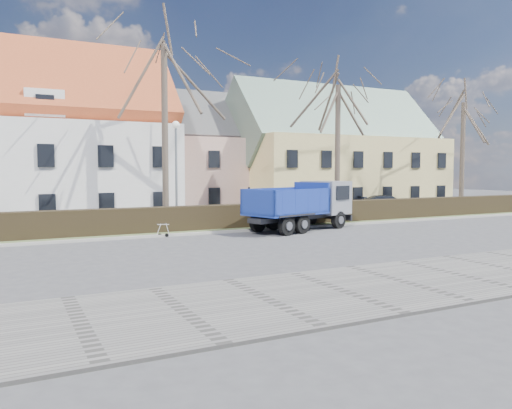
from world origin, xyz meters
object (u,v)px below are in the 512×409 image
cart_frame (159,230)px  parked_car_b (388,204)px  dump_truck (297,205)px  streetlight (176,175)px

cart_frame → parked_car_b: 20.85m
dump_truck → streetlight: 6.80m
streetlight → cart_frame: 3.99m
cart_frame → parked_car_b: size_ratio=0.17×
streetlight → parked_car_b: streetlight is taller
dump_truck → cart_frame: bearing=156.5°
streetlight → cart_frame: bearing=-125.1°
dump_truck → streetlight: (-5.75, 3.22, 1.64)m
streetlight → parked_car_b: 18.73m
dump_truck → streetlight: streetlight is taller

